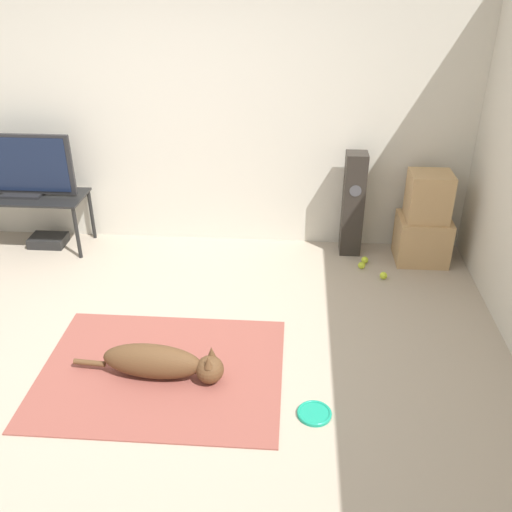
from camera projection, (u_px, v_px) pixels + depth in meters
ground_plane at (157, 369)px, 4.05m from camera, size 12.00×12.00×0.00m
wall_back at (196, 114)px, 5.27m from camera, size 8.00×0.06×2.55m
area_rug at (162, 371)px, 4.02m from camera, size 1.70×1.31×0.01m
dog at (162, 362)px, 3.90m from camera, size 1.08×0.26×0.25m
frisbee at (314, 413)px, 3.65m from camera, size 0.22×0.22×0.03m
cardboard_box_lower at (422, 239)px, 5.36m from camera, size 0.48×0.41×0.43m
cardboard_box_upper at (429, 196)px, 5.13m from camera, size 0.38×0.32×0.44m
floor_speaker at (353, 204)px, 5.36m from camera, size 0.20×0.20×1.00m
tv_stand at (25, 201)px, 5.49m from camera, size 1.17×0.48×0.54m
tv at (17, 166)px, 5.32m from camera, size 1.06×0.20×0.60m
tennis_ball_by_boxes at (365, 260)px, 5.38m from camera, size 0.07×0.07×0.07m
tennis_ball_near_speaker at (362, 265)px, 5.29m from camera, size 0.07×0.07×0.07m
tennis_ball_loose_on_carpet at (383, 276)px, 5.13m from camera, size 0.07×0.07×0.07m
game_console at (48, 240)px, 5.70m from camera, size 0.35×0.25×0.10m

